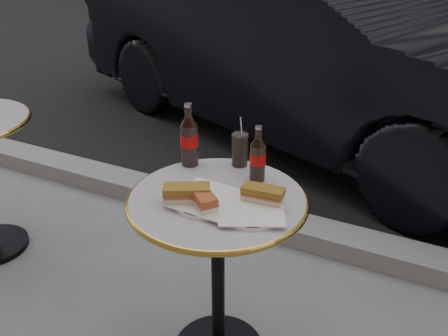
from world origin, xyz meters
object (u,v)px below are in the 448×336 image
at_px(bistro_table, 218,281).
at_px(cola_glass, 240,150).
at_px(parked_car, 315,47).
at_px(plate_right, 251,211).
at_px(cola_bottle_right, 258,154).
at_px(plate_left, 208,201).
at_px(cola_bottle_left, 189,135).

bearing_deg(bistro_table, cola_glass, 97.72).
bearing_deg(parked_car, cola_glass, -149.88).
distance_m(plate_right, parked_car, 2.42).
bearing_deg(bistro_table, cola_bottle_right, 67.25).
height_order(plate_left, parked_car, parked_car).
height_order(cola_bottle_left, cola_glass, cola_bottle_left).
distance_m(plate_right, cola_glass, 0.35).
distance_m(bistro_table, cola_bottle_left, 0.56).
distance_m(bistro_table, parked_car, 2.38).
bearing_deg(cola_bottle_right, plate_right, -71.57).
height_order(bistro_table, parked_car, parked_car).
xyz_separation_m(bistro_table, plate_left, (-0.01, -0.05, 0.37)).
xyz_separation_m(plate_left, cola_bottle_left, (-0.19, 0.22, 0.12)).
relative_size(cola_bottle_right, cola_glass, 1.62).
relative_size(bistro_table, plate_right, 3.35).
distance_m(cola_bottle_right, cola_glass, 0.14).
bearing_deg(cola_bottle_left, bistro_table, -39.99).
xyz_separation_m(bistro_table, cola_glass, (-0.03, 0.25, 0.43)).
height_order(bistro_table, plate_right, plate_right).
bearing_deg(parked_car, cola_bottle_left, -154.74).
xyz_separation_m(cola_bottle_left, parked_car, (-0.17, 2.15, -0.15)).
height_order(plate_left, cola_glass, cola_glass).
distance_m(plate_right, cola_bottle_left, 0.43).
xyz_separation_m(bistro_table, cola_bottle_left, (-0.21, 0.17, 0.49)).
relative_size(plate_left, parked_car, 0.05).
xyz_separation_m(cola_glass, parked_car, (-0.34, 2.07, -0.09)).
bearing_deg(cola_glass, parked_car, 99.26).
xyz_separation_m(plate_left, plate_right, (0.16, 0.01, -0.00)).
distance_m(bistro_table, plate_right, 0.40).
bearing_deg(cola_glass, cola_bottle_left, -155.27).
bearing_deg(plate_left, cola_glass, 94.10).
relative_size(plate_right, cola_bottle_left, 0.89).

